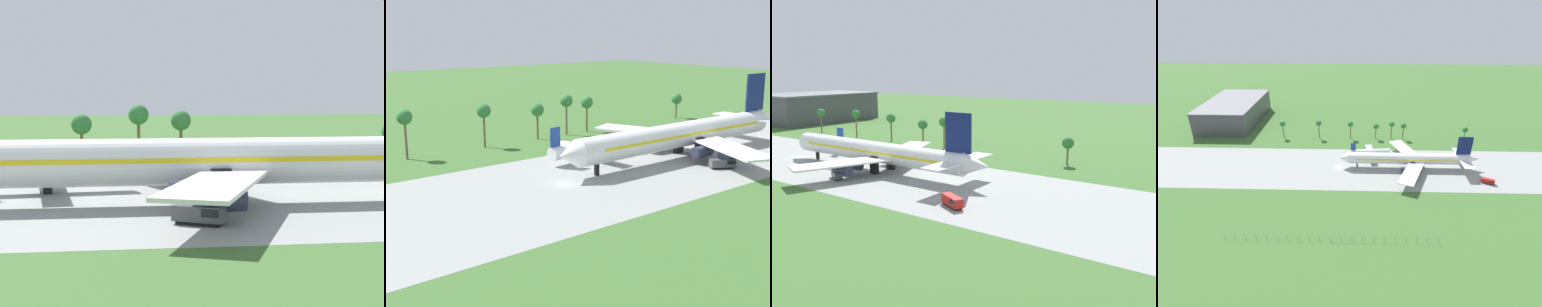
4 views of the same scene
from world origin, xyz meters
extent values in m
plane|color=#3D662D|center=(0.00, 0.00, 0.00)|extent=(600.00, 600.00, 0.00)
cube|color=gray|center=(0.00, 0.00, 0.01)|extent=(320.00, 44.00, 0.02)
cylinder|color=white|center=(35.54, 1.25, 5.41)|extent=(62.13, 5.82, 5.82)
cone|color=white|center=(2.15, 1.25, 5.41)|extent=(4.65, 5.70, 5.70)
cone|color=white|center=(70.24, 1.25, 5.84)|extent=(7.27, 5.53, 5.53)
cube|color=yellow|center=(35.54, 1.25, 5.84)|extent=(52.81, 5.93, 0.58)
cube|color=navy|center=(64.86, 1.25, 13.26)|extent=(7.56, 0.50, 9.89)
cube|color=white|center=(65.15, 1.25, 6.28)|extent=(5.23, 23.26, 0.30)
cube|color=white|center=(36.54, -11.39, 4.39)|extent=(16.48, 26.26, 0.44)
cube|color=white|center=(36.54, 13.88, 4.39)|extent=(16.48, 26.26, 0.44)
cylinder|color=#2D334C|center=(34.63, -5.73, 2.68)|extent=(5.23, 2.62, 2.62)
cylinder|color=#2D334C|center=(36.98, -11.55, 2.68)|extent=(5.23, 2.62, 2.62)
cylinder|color=#2D334C|center=(34.63, 8.22, 2.68)|extent=(5.23, 2.62, 2.62)
cylinder|color=#2D334C|center=(36.98, 14.04, 2.68)|extent=(5.23, 2.62, 2.62)
cube|color=black|center=(9.44, 1.25, 2.41)|extent=(0.70, 0.90, 4.83)
cube|color=black|center=(38.64, -1.95, 2.41)|extent=(2.40, 1.20, 4.83)
cube|color=black|center=(38.64, 4.44, 2.41)|extent=(2.40, 1.20, 4.83)
cylinder|color=silver|center=(17.05, 13.52, 2.94)|extent=(22.38, 5.39, 3.09)
cube|color=navy|center=(7.13, 12.48, 6.65)|extent=(2.79, 0.53, 4.33)
cube|color=silver|center=(17.05, 13.52, 2.63)|extent=(5.78, 20.24, 0.24)
cube|color=black|center=(17.05, 13.52, 1.47)|extent=(1.48, 2.89, 2.94)
cube|color=black|center=(34.59, -11.54, 0.20)|extent=(5.05, 3.89, 0.40)
cube|color=#4C4C51|center=(34.59, -11.54, 1.23)|extent=(5.89, 4.48, 1.66)
cube|color=black|center=(35.94, -12.29, 1.48)|extent=(2.71, 2.74, 0.90)
cube|color=black|center=(73.63, -13.24, 0.20)|extent=(5.62, 3.97, 0.40)
cube|color=#B21E19|center=(73.63, -13.24, 1.39)|extent=(6.57, 4.57, 1.98)
cube|color=black|center=(75.19, -14.00, 1.69)|extent=(2.88, 2.80, 0.90)
cube|color=#47474C|center=(-81.65, 68.70, 7.32)|extent=(36.00, 60.00, 14.64)
cube|color=slate|center=(-81.65, 68.70, 15.04)|extent=(36.72, 61.20, 0.80)
cylinder|color=brown|center=(21.17, 39.67, 3.78)|extent=(0.56, 0.56, 7.57)
sphere|color=#337538|center=(21.17, 39.67, 8.17)|extent=(3.60, 3.60, 3.60)
cylinder|color=brown|center=(-39.14, 39.67, 4.29)|extent=(0.56, 0.56, 8.59)
sphere|color=#337538|center=(-39.14, 39.67, 9.19)|extent=(3.60, 3.60, 3.60)
cylinder|color=brown|center=(38.70, 39.67, 4.07)|extent=(0.56, 0.56, 8.14)
sphere|color=#337538|center=(38.70, 39.67, 8.74)|extent=(3.60, 3.60, 3.60)
cylinder|color=brown|center=(4.74, 39.67, 4.43)|extent=(0.56, 0.56, 8.86)
sphere|color=#337538|center=(4.74, 39.67, 9.46)|extent=(3.60, 3.60, 3.60)
cylinder|color=brown|center=(78.15, 39.67, 3.02)|extent=(0.56, 0.56, 6.04)
sphere|color=#337538|center=(78.15, 39.67, 6.64)|extent=(3.60, 3.60, 3.60)
cylinder|color=brown|center=(31.16, 39.67, 4.61)|extent=(0.56, 0.56, 9.21)
sphere|color=#337538|center=(31.16, 39.67, 9.81)|extent=(3.60, 3.60, 3.60)
cylinder|color=brown|center=(-15.71, 39.67, 4.67)|extent=(0.56, 0.56, 9.34)
sphere|color=#337538|center=(-15.71, 39.67, 9.94)|extent=(3.60, 3.60, 3.60)
camera|label=1|loc=(24.18, -83.22, 14.33)|focal=65.00mm
camera|label=2|loc=(-60.47, -79.48, 29.65)|focal=50.00mm
camera|label=3|loc=(124.60, -82.48, 28.29)|focal=40.00mm
camera|label=4|loc=(9.92, -139.58, 79.65)|focal=28.00mm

